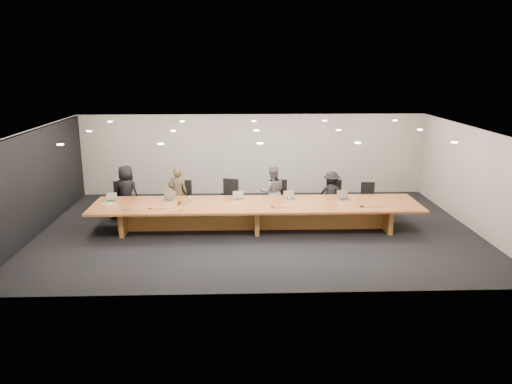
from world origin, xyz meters
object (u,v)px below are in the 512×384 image
Objects in this scene: chair_right at (335,198)px; laptop_c at (239,195)px; chair_mid_left at (228,198)px; paper_cup_near at (289,198)px; av_box at (126,209)px; laptop_a at (111,197)px; person_a at (126,192)px; chair_far_right at (369,199)px; person_d at (331,194)px; amber_mug at (180,203)px; laptop_b at (168,196)px; laptop_d at (291,195)px; conference_table at (256,211)px; mic_left at (149,208)px; mic_right at (362,206)px; person_c at (272,192)px; person_b at (178,193)px; chair_mid_right at (280,199)px; paper_cup_far at (353,200)px; chair_far_left at (121,200)px; water_bottle at (190,200)px; mic_center at (272,206)px; chair_left at (182,199)px; laptop_e at (345,195)px.

laptop_c is (-2.87, -0.77, 0.32)m from chair_right.
chair_mid_left is 1.99m from paper_cup_near.
laptop_c is 3.13m from av_box.
laptop_a is at bearing 138.21° from av_box.
chair_far_right is at bearing -158.98° from person_a.
amber_mug is (-4.41, -1.27, 0.11)m from person_d.
laptop_a is 0.86× the size of laptop_b.
person_d is 1.59m from laptop_d.
conference_table is 26.71× the size of laptop_b.
amber_mug is at bearing 177.89° from laptop_c.
chair_right is at bearing 26.30° from conference_table.
laptop_c is (0.33, -0.86, 0.30)m from chair_mid_left.
mic_right reaches higher than mic_left.
laptop_c reaches higher than mic_right.
person_c reaches higher than mic_right.
paper_cup_near is at bearing 119.21° from person_c.
mic_left is (-2.40, -0.81, -0.11)m from laptop_c.
laptop_a reaches higher than mic_right.
chair_mid_right is at bearing 176.94° from person_b.
person_c is 2.87m from amber_mug.
chair_mid_left is at bearing 7.56° from laptop_a.
amber_mug is 0.86× the size of mic_left.
chair_far_right is 10.92× the size of paper_cup_far.
laptop_c is at bearing -15.83° from chair_far_left.
laptop_d is 0.10m from paper_cup_near.
mic_right is at bearing -6.04° from water_bottle.
chair_mid_left is at bearing -178.30° from chair_far_right.
mic_center is at bearing 178.23° from mic_right.
chair_mid_left is 1.01× the size of chair_mid_right.
chair_left is at bearing 66.13° from mic_left.
chair_far_left is 0.99× the size of chair_right.
paper_cup_near is at bearing -3.24° from chair_left.
paper_cup_far is (0.22, -0.14, -0.09)m from laptop_e.
mic_right is at bearing -8.46° from conference_table.
amber_mug reaches higher than paper_cup_far.
mic_right is at bearing -16.23° from chair_far_left.
paper_cup_near is at bearing -157.86° from chair_far_right.
laptop_a is (-1.88, -0.79, 0.30)m from chair_left.
conference_table is 1.86m from water_bottle.
av_box is (-1.30, -1.59, 0.20)m from chair_left.
laptop_d is at bearing 10.96° from mic_left.
chair_right is (4.59, 0.03, -0.02)m from chair_left.
amber_mug is (0.08, -1.20, 0.23)m from chair_left.
chair_mid_right reaches higher than mic_center.
paper_cup_far reaches higher than paper_cup_near.
chair_far_left is 3.23× the size of laptop_b.
mic_center is (4.25, -1.61, -0.03)m from person_a.
water_bottle is at bearing -8.16° from laptop_b.
mic_right is (6.31, 0.00, 0.00)m from av_box.
chair_far_left is 0.70× the size of person_b.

